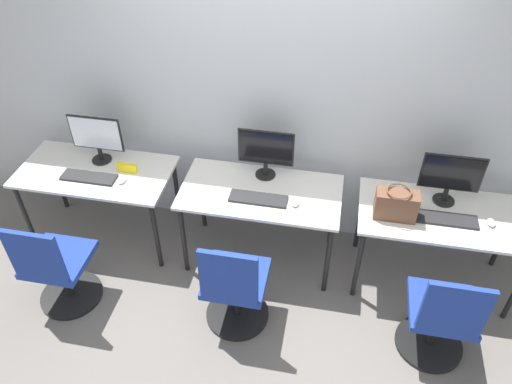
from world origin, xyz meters
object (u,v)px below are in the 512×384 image
object	(u,v)px
mouse_left	(122,180)
mouse_right	(491,223)
keyboard_left	(89,177)
mouse_center	(295,203)
monitor_center	(266,151)
office_chair_right	(440,320)
keyboard_right	(446,219)
keyboard_center	(258,199)
office_chair_center	(235,290)
monitor_right	(451,177)
handbag	(396,204)
office_chair_left	(57,270)
monitor_left	(96,137)

from	to	relation	value
mouse_left	mouse_right	xyz separation A→B (m)	(2.79, 0.05, 0.00)
keyboard_left	mouse_center	bearing A→B (deg)	-0.09
monitor_center	office_chair_right	distance (m)	1.74
keyboard_right	keyboard_center	bearing A→B (deg)	-178.49
keyboard_center	monitor_center	bearing A→B (deg)	90.00
monitor_center	office_chair_center	distance (m)	1.08
keyboard_left	monitor_center	distance (m)	1.43
monitor_center	mouse_right	bearing A→B (deg)	-8.65
monitor_right	mouse_right	xyz separation A→B (m)	(0.31, -0.20, -0.22)
keyboard_right	monitor_center	bearing A→B (deg)	168.78
mouse_left	mouse_center	distance (m)	1.38
office_chair_right	handbag	distance (m)	0.84
keyboard_center	office_chair_center	xyz separation A→B (m)	(-0.06, -0.60, -0.37)
mouse_center	mouse_left	bearing A→B (deg)	179.61
mouse_left	office_chair_left	size ratio (longest dim) A/B	0.10
monitor_right	mouse_right	size ratio (longest dim) A/B	4.88
office_chair_left	office_chair_right	distance (m)	2.77
office_chair_center	handbag	xyz separation A→B (m)	(1.06, 0.61, 0.47)
monitor_left	mouse_left	size ratio (longest dim) A/B	4.88
keyboard_center	keyboard_right	size ratio (longest dim) A/B	1.00
office_chair_center	office_chair_right	bearing A→B (deg)	0.48
office_chair_left	monitor_center	xyz separation A→B (m)	(1.40, 0.98, 0.59)
keyboard_left	keyboard_center	world-z (taller)	same
office_chair_center	mouse_right	xyz separation A→B (m)	(1.75, 0.65, 0.37)
mouse_center	keyboard_left	bearing A→B (deg)	179.91
mouse_left	office_chair_right	distance (m)	2.56
keyboard_left	keyboard_right	size ratio (longest dim) A/B	1.00
keyboard_right	mouse_right	distance (m)	0.31
mouse_left	mouse_right	world-z (taller)	same
mouse_right	keyboard_center	bearing A→B (deg)	-178.20
office_chair_left	monitor_center	distance (m)	1.81
monitor_center	handbag	xyz separation A→B (m)	(1.00, -0.30, -0.12)
office_chair_left	monitor_left	bearing A→B (deg)	88.88
monitor_left	handbag	bearing A→B (deg)	-5.76
office_chair_left	mouse_center	xyz separation A→B (m)	(1.68, 0.67, 0.37)
office_chair_left	monitor_right	xyz separation A→B (m)	(2.77, 0.93, 0.59)
mouse_center	monitor_right	world-z (taller)	monitor_right
mouse_center	office_chair_center	world-z (taller)	office_chair_center
monitor_center	mouse_center	size ratio (longest dim) A/B	4.88
keyboard_right	mouse_right	bearing A→B (deg)	3.07
monitor_left	keyboard_center	bearing A→B (deg)	-10.18
monitor_left	office_chair_right	bearing A→B (deg)	-16.88
monitor_left	mouse_left	distance (m)	0.43
monitor_center	keyboard_right	world-z (taller)	monitor_center
keyboard_left	mouse_center	size ratio (longest dim) A/B	4.93
monitor_left	keyboard_left	distance (m)	0.33
monitor_left	keyboard_right	bearing A→B (deg)	-4.38
mouse_center	handbag	xyz separation A→B (m)	(0.72, 0.01, 0.10)
office_chair_right	keyboard_center	bearing A→B (deg)	156.82
mouse_right	monitor_right	bearing A→B (deg)	146.94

